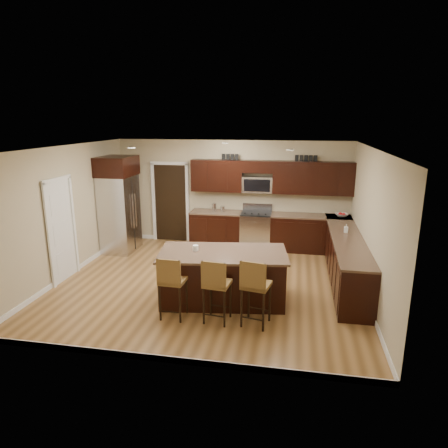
% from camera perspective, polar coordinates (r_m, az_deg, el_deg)
% --- Properties ---
extents(floor, '(6.00, 6.00, 0.00)m').
position_cam_1_polar(floor, '(8.14, -2.11, -8.46)').
color(floor, olive).
rests_on(floor, ground).
extents(ceiling, '(6.00, 6.00, 0.00)m').
position_cam_1_polar(ceiling, '(7.50, -2.31, 10.85)').
color(ceiling, silver).
rests_on(ceiling, wall_back).
extents(wall_back, '(6.00, 0.00, 6.00)m').
position_cam_1_polar(wall_back, '(10.35, 1.10, 4.43)').
color(wall_back, tan).
rests_on(wall_back, floor).
extents(wall_left, '(0.00, 5.50, 5.50)m').
position_cam_1_polar(wall_left, '(8.85, -21.55, 1.58)').
color(wall_left, tan).
rests_on(wall_left, floor).
extents(wall_right, '(0.00, 5.50, 5.50)m').
position_cam_1_polar(wall_right, '(7.66, 20.29, -0.24)').
color(wall_right, tan).
rests_on(wall_right, floor).
extents(base_cabinets, '(4.02, 3.96, 0.92)m').
position_cam_1_polar(base_cabinets, '(9.17, 11.55, -2.98)').
color(base_cabinets, black).
rests_on(base_cabinets, floor).
extents(upper_cabinets, '(4.00, 0.33, 0.80)m').
position_cam_1_polar(upper_cabinets, '(10.00, 6.91, 6.80)').
color(upper_cabinets, black).
rests_on(upper_cabinets, wall_back).
extents(range, '(0.76, 0.64, 1.11)m').
position_cam_1_polar(range, '(10.17, 4.58, -0.88)').
color(range, silver).
rests_on(range, floor).
extents(microwave, '(0.76, 0.31, 0.40)m').
position_cam_1_polar(microwave, '(10.08, 4.81, 5.65)').
color(microwave, silver).
rests_on(microwave, upper_cabinets).
extents(doorway, '(0.85, 0.03, 2.06)m').
position_cam_1_polar(doorway, '(10.78, -7.62, 2.99)').
color(doorway, black).
rests_on(doorway, floor).
extents(pantry_door, '(0.03, 0.80, 2.04)m').
position_cam_1_polar(pantry_door, '(8.67, -22.25, -1.00)').
color(pantry_door, white).
rests_on(pantry_door, floor).
extents(letter_decor, '(2.20, 0.03, 0.15)m').
position_cam_1_polar(letter_decor, '(9.95, 6.16, 9.42)').
color(letter_decor, black).
rests_on(letter_decor, upper_cabinets).
extents(island, '(2.40, 1.48, 0.92)m').
position_cam_1_polar(island, '(7.28, -0.16, -7.70)').
color(island, black).
rests_on(island, floor).
extents(stool_left, '(0.42, 0.42, 1.08)m').
position_cam_1_polar(stool_left, '(6.59, -7.50, -8.05)').
color(stool_left, olive).
rests_on(stool_left, floor).
extents(stool_mid, '(0.45, 0.45, 1.08)m').
position_cam_1_polar(stool_mid, '(6.41, -1.16, -8.54)').
color(stool_mid, olive).
rests_on(stool_mid, floor).
extents(stool_right, '(0.50, 0.50, 1.12)m').
position_cam_1_polar(stool_right, '(6.32, 4.45, -8.72)').
color(stool_right, olive).
rests_on(stool_right, floor).
extents(refrigerator, '(0.79, 1.00, 2.35)m').
position_cam_1_polar(refrigerator, '(10.12, -14.76, 2.84)').
color(refrigerator, silver).
rests_on(refrigerator, floor).
extents(floor_mat, '(0.91, 0.62, 0.01)m').
position_cam_1_polar(floor_mat, '(9.27, 3.49, -5.47)').
color(floor_mat, olive).
rests_on(floor_mat, floor).
extents(fruit_bowl, '(0.35, 0.35, 0.08)m').
position_cam_1_polar(fruit_bowl, '(10.07, 16.44, 1.24)').
color(fruit_bowl, silver).
rests_on(fruit_bowl, base_cabinets).
extents(soap_bottle, '(0.08, 0.09, 0.18)m').
position_cam_1_polar(soap_bottle, '(8.68, 17.05, -0.60)').
color(soap_bottle, '#B2B2B2').
rests_on(soap_bottle, base_cabinets).
extents(canister_tall, '(0.12, 0.12, 0.21)m').
position_cam_1_polar(canister_tall, '(10.20, -1.43, 2.39)').
color(canister_tall, silver).
rests_on(canister_tall, base_cabinets).
extents(canister_short, '(0.11, 0.11, 0.14)m').
position_cam_1_polar(canister_short, '(10.16, -0.21, 2.17)').
color(canister_short, silver).
rests_on(canister_short, base_cabinets).
extents(island_jar, '(0.10, 0.10, 0.10)m').
position_cam_1_polar(island_jar, '(7.19, -4.09, -3.43)').
color(island_jar, white).
rests_on(island_jar, island).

